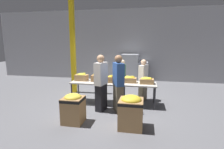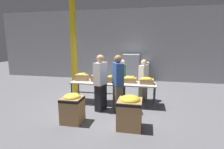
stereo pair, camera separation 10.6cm
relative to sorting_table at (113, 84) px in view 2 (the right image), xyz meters
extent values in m
plane|color=slate|center=(0.00, 0.00, -0.73)|extent=(30.00, 30.00, 0.00)
cube|color=#A8A8AD|center=(0.00, 4.18, 1.27)|extent=(16.00, 0.08, 4.00)
cube|color=beige|center=(0.00, 0.00, 0.03)|extent=(2.97, 0.74, 0.04)
cylinder|color=#38383D|center=(-1.42, -0.31, -0.36)|extent=(0.05, 0.05, 0.74)
cylinder|color=#38383D|center=(1.42, -0.31, -0.36)|extent=(0.05, 0.05, 0.74)
cylinder|color=#38383D|center=(-1.42, 0.31, -0.36)|extent=(0.05, 0.05, 0.74)
cylinder|color=#38383D|center=(1.42, 0.31, -0.36)|extent=(0.05, 0.05, 0.74)
cube|color=tan|center=(-1.18, 0.07, 0.16)|extent=(0.45, 0.30, 0.22)
ellipsoid|color=gold|center=(-1.18, 0.07, 0.27)|extent=(0.36, 0.26, 0.10)
ellipsoid|color=gold|center=(-1.11, 0.11, 0.32)|extent=(0.12, 0.20, 0.05)
ellipsoid|color=gold|center=(-1.11, 0.13, 0.32)|extent=(0.11, 0.20, 0.04)
ellipsoid|color=gold|center=(-1.23, 0.10, 0.31)|extent=(0.07, 0.20, 0.05)
ellipsoid|color=gold|center=(-1.17, 0.10, 0.31)|extent=(0.12, 0.15, 0.04)
cube|color=olive|center=(-0.56, 0.06, 0.16)|extent=(0.46, 0.31, 0.22)
ellipsoid|color=yellow|center=(-0.56, 0.06, 0.28)|extent=(0.37, 0.25, 0.14)
ellipsoid|color=yellow|center=(-0.49, -0.01, 0.31)|extent=(0.21, 0.17, 0.05)
ellipsoid|color=yellow|center=(-0.61, -0.01, 0.33)|extent=(0.06, 0.17, 0.05)
cube|color=olive|center=(0.00, -0.05, 0.15)|extent=(0.45, 0.27, 0.20)
ellipsoid|color=gold|center=(0.00, -0.05, 0.26)|extent=(0.35, 0.22, 0.08)
ellipsoid|color=gold|center=(-0.04, -0.11, 0.31)|extent=(0.16, 0.19, 0.04)
ellipsoid|color=gold|center=(0.00, -0.08, 0.29)|extent=(0.10, 0.15, 0.05)
ellipsoid|color=gold|center=(0.04, -0.10, 0.30)|extent=(0.11, 0.20, 0.05)
cube|color=#A37A4C|center=(0.57, 0.07, 0.13)|extent=(0.47, 0.28, 0.17)
ellipsoid|color=yellow|center=(0.57, 0.07, 0.22)|extent=(0.39, 0.23, 0.10)
ellipsoid|color=yellow|center=(0.67, 0.12, 0.26)|extent=(0.15, 0.06, 0.04)
ellipsoid|color=yellow|center=(0.60, 0.04, 0.25)|extent=(0.14, 0.16, 0.04)
ellipsoid|color=yellow|center=(0.52, 0.07, 0.27)|extent=(0.18, 0.12, 0.05)
ellipsoid|color=yellow|center=(0.61, 0.04, 0.27)|extent=(0.19, 0.08, 0.04)
cube|color=#A37A4C|center=(1.15, 0.01, 0.13)|extent=(0.46, 0.32, 0.17)
ellipsoid|color=yellow|center=(1.15, 0.01, 0.22)|extent=(0.36, 0.26, 0.09)
ellipsoid|color=yellow|center=(1.26, -0.01, 0.25)|extent=(0.13, 0.20, 0.06)
ellipsoid|color=yellow|center=(1.27, 0.01, 0.25)|extent=(0.12, 0.13, 0.04)
ellipsoid|color=yellow|center=(1.15, 0.09, 0.25)|extent=(0.16, 0.08, 0.04)
cube|color=#6B604C|center=(1.03, 0.57, -0.37)|extent=(0.32, 0.40, 0.74)
cube|color=silver|center=(1.03, 0.57, 0.31)|extent=(0.36, 0.46, 0.61)
sphere|color=#DBAD89|center=(1.03, 0.57, 0.71)|extent=(0.21, 0.21, 0.21)
cube|color=black|center=(-0.26, -0.67, -0.31)|extent=(0.32, 0.45, 0.85)
cube|color=silver|center=(-0.26, -0.67, 0.46)|extent=(0.36, 0.53, 0.70)
sphere|color=tan|center=(-0.26, -0.67, 0.93)|extent=(0.24, 0.24, 0.24)
cube|color=black|center=(0.23, 0.62, -0.37)|extent=(0.21, 0.36, 0.72)
cube|color=#387A47|center=(0.23, 0.62, 0.29)|extent=(0.23, 0.42, 0.60)
sphere|color=beige|center=(0.23, 0.62, 0.69)|extent=(0.20, 0.20, 0.20)
cube|color=#6B604C|center=(0.28, -0.65, -0.31)|extent=(0.38, 0.46, 0.85)
cube|color=#2D5199|center=(0.28, -0.65, 0.46)|extent=(0.43, 0.53, 0.70)
sphere|color=#896042|center=(0.28, -0.65, 0.93)|extent=(0.24, 0.24, 0.24)
cube|color=#A37A4C|center=(-0.78, -1.67, -0.38)|extent=(0.53, 0.53, 0.71)
cube|color=black|center=(-0.78, -1.67, -0.08)|extent=(0.54, 0.54, 0.07)
ellipsoid|color=yellow|center=(-0.78, -1.67, -0.02)|extent=(0.45, 0.45, 0.19)
cube|color=#A37A4C|center=(0.77, -1.67, -0.36)|extent=(0.60, 0.60, 0.74)
cube|color=black|center=(0.77, -1.67, -0.05)|extent=(0.60, 0.60, 0.07)
ellipsoid|color=yellow|center=(0.77, -1.67, 0.02)|extent=(0.51, 0.51, 0.21)
cube|color=yellow|center=(-1.93, 1.14, 1.27)|extent=(0.18, 0.18, 4.00)
cube|color=olive|center=(0.82, 3.63, -0.67)|extent=(0.90, 0.90, 0.13)
cube|color=#B2B7C1|center=(0.82, 3.63, -0.11)|extent=(0.83, 0.83, 0.99)
cube|color=olive|center=(0.28, 3.53, -0.67)|extent=(0.95, 0.95, 0.13)
cube|color=#B2B7C1|center=(0.28, 3.53, 0.10)|extent=(0.87, 0.87, 1.41)
camera|label=1|loc=(1.07, -5.86, 1.41)|focal=28.00mm
camera|label=2|loc=(1.18, -5.84, 1.41)|focal=28.00mm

